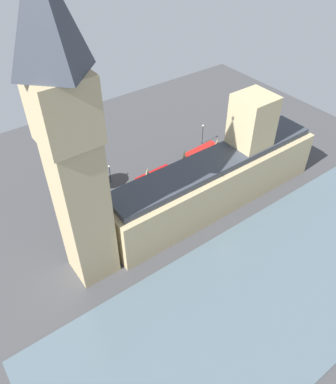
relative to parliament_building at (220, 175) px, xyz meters
The scene contains 14 objects.
ground_plane 8.40m from the parliament_building, 42.78° to the left, with size 129.74×129.74×0.00m, color #424244.
river_thames 28.84m from the parliament_building, behind, with size 35.08×116.77×0.25m, color slate.
parliament_building is the anchor object (origin of this frame).
clock_tower 44.08m from the parliament_building, 91.08° to the left, with size 9.47×9.47×61.94m.
car_blue_far_end 26.38m from the parliament_building, 55.33° to the right, with size 2.13×4.50×1.74m.
double_decker_bus_under_trees 17.94m from the parliament_building, 24.69° to the right, with size 3.18×10.63×4.75m.
double_decker_bus_opposite_hall 18.48m from the parliament_building, 37.55° to the left, with size 2.87×10.56×4.75m.
car_white_trailing 29.98m from the parliament_building, 54.30° to the left, with size 2.01×4.17×1.74m.
pedestrian_near_tower 23.10m from the parliament_building, 67.21° to the right, with size 0.68×0.66×1.63m.
pedestrian_leading 28.40m from the parliament_building, 71.16° to the left, with size 0.65×0.62×1.54m.
plane_tree_kerbside 36.44m from the parliament_building, 50.31° to the left, with size 5.27×5.27×8.64m.
plane_tree_corner 33.68m from the parliament_building, 48.98° to the left, with size 6.01×6.01×9.74m.
street_lamp_by_river_gate 26.52m from the parliament_building, 31.18° to the right, with size 0.56×0.56×6.97m.
street_lamp_midblock 30.21m from the parliament_building, 40.07° to the left, with size 0.56×0.56×5.69m.
Camera 1 is at (-54.39, 52.93, 66.45)m, focal length 35.23 mm.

